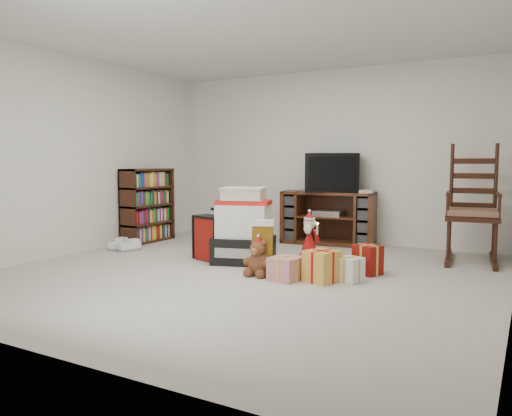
{
  "coord_description": "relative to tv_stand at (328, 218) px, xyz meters",
  "views": [
    {
      "loc": [
        2.6,
        -4.45,
        1.18
      ],
      "look_at": [
        -0.21,
        0.6,
        0.64
      ],
      "focal_mm": 35.0,
      "sensor_mm": 36.0,
      "label": 1
    }
  ],
  "objects": [
    {
      "name": "crt_television",
      "position": [
        0.03,
        0.03,
        0.64
      ],
      "size": [
        0.88,
        0.77,
        0.54
      ],
      "rotation": [
        0.0,
        0.0,
        0.37
      ],
      "color": "black",
      "rests_on": "tv_stand"
    },
    {
      "name": "teddy_bear",
      "position": [
        0.1,
        -2.24,
        -0.21
      ],
      "size": [
        0.25,
        0.22,
        0.37
      ],
      "color": "brown",
      "rests_on": "floor"
    },
    {
      "name": "tv_stand",
      "position": [
        0.0,
        0.0,
        0.0
      ],
      "size": [
        1.35,
        0.61,
        0.75
      ],
      "rotation": [
        0.0,
        0.0,
        0.11
      ],
      "color": "#462214",
      "rests_on": "floor"
    },
    {
      "name": "room",
      "position": [
        -0.07,
        -2.24,
        0.87
      ],
      "size": [
        5.01,
        5.01,
        2.51
      ],
      "color": "#BCB7AC",
      "rests_on": "ground"
    },
    {
      "name": "rocking_chair",
      "position": [
        1.93,
        -0.34,
        0.12
      ],
      "size": [
        0.68,
        1.02,
        1.45
      ],
      "rotation": [
        0.0,
        0.0,
        0.11
      ],
      "color": "#33180D",
      "rests_on": "floor"
    },
    {
      "name": "red_suitcase",
      "position": [
        -0.78,
        -1.82,
        -0.1
      ],
      "size": [
        0.46,
        0.33,
        0.63
      ],
      "rotation": [
        0.0,
        0.0,
        -0.31
      ],
      "color": "maroon",
      "rests_on": "floor"
    },
    {
      "name": "bookshelf",
      "position": [
        -2.39,
        -1.1,
        0.14
      ],
      "size": [
        0.29,
        0.88,
        1.07
      ],
      "color": "#33180D",
      "rests_on": "floor"
    },
    {
      "name": "stocking",
      "position": [
        0.12,
        -2.21,
        -0.08
      ],
      "size": [
        0.3,
        0.21,
        0.59
      ],
      "primitive_type": null,
      "rotation": [
        0.0,
        0.0,
        0.36
      ],
      "color": "#0C7411",
      "rests_on": "floor"
    },
    {
      "name": "gift_pile",
      "position": [
        -0.37,
        -1.75,
        0.0
      ],
      "size": [
        0.8,
        0.67,
        0.86
      ],
      "rotation": [
        0.0,
        0.0,
        0.3
      ],
      "color": "black",
      "rests_on": "floor"
    },
    {
      "name": "mrs_claus_figurine",
      "position": [
        -0.44,
        -1.35,
        -0.13
      ],
      "size": [
        0.32,
        0.3,
        0.65
      ],
      "color": "#A61411",
      "rests_on": "floor"
    },
    {
      "name": "santa_figurine",
      "position": [
        0.27,
        -1.32,
        -0.14
      ],
      "size": [
        0.29,
        0.28,
        0.6
      ],
      "color": "#A61411",
      "rests_on": "floor"
    },
    {
      "name": "gift_cluster",
      "position": [
        0.77,
        -1.96,
        -0.25
      ],
      "size": [
        0.75,
        1.05,
        0.26
      ],
      "color": "red",
      "rests_on": "floor"
    },
    {
      "name": "sneaker_pair",
      "position": [
        -2.19,
        -1.81,
        -0.32
      ],
      "size": [
        0.39,
        0.33,
        0.11
      ],
      "rotation": [
        0.0,
        0.0,
        -0.04
      ],
      "color": "white",
      "rests_on": "floor"
    }
  ]
}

